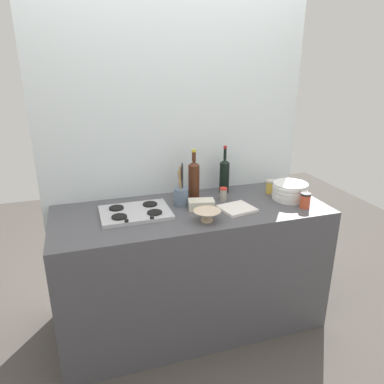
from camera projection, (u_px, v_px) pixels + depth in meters
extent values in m
plane|color=#47423D|center=(192.00, 321.00, 2.71)|extent=(6.00, 6.00, 0.00)
cube|color=#4C4C51|center=(192.00, 268.00, 2.56)|extent=(1.80, 0.70, 0.90)
cube|color=silver|center=(176.00, 147.00, 2.63)|extent=(1.90, 0.06, 2.47)
cube|color=#B2B2B7|center=(135.00, 213.00, 2.32)|extent=(0.44, 0.32, 0.02)
cylinder|color=black|center=(119.00, 217.00, 2.22)|extent=(0.09, 0.09, 0.01)
cylinder|color=black|center=(155.00, 212.00, 2.28)|extent=(0.09, 0.09, 0.01)
cylinder|color=black|center=(116.00, 208.00, 2.35)|extent=(0.09, 0.09, 0.01)
cylinder|color=black|center=(150.00, 204.00, 2.41)|extent=(0.09, 0.09, 0.01)
cylinder|color=black|center=(126.00, 221.00, 2.16)|extent=(0.02, 0.02, 0.02)
cylinder|color=black|center=(152.00, 217.00, 2.20)|extent=(0.02, 0.02, 0.02)
cylinder|color=white|center=(289.00, 198.00, 2.58)|extent=(0.24, 0.24, 0.01)
cylinder|color=white|center=(289.00, 196.00, 2.57)|extent=(0.24, 0.24, 0.01)
cylinder|color=white|center=(289.00, 194.00, 2.56)|extent=(0.24, 0.24, 0.01)
cylinder|color=white|center=(290.00, 192.00, 2.56)|extent=(0.24, 0.24, 0.01)
cylinder|color=white|center=(290.00, 190.00, 2.55)|extent=(0.24, 0.24, 0.01)
cylinder|color=white|center=(290.00, 188.00, 2.55)|extent=(0.24, 0.24, 0.01)
cylinder|color=white|center=(290.00, 186.00, 2.54)|extent=(0.24, 0.24, 0.01)
cylinder|color=white|center=(291.00, 184.00, 2.54)|extent=(0.24, 0.24, 0.01)
cylinder|color=black|center=(224.00, 178.00, 2.67)|extent=(0.07, 0.07, 0.23)
cone|color=black|center=(225.00, 161.00, 2.63)|extent=(0.07, 0.07, 0.03)
cylinder|color=black|center=(225.00, 154.00, 2.61)|extent=(0.02, 0.02, 0.08)
cylinder|color=#B21E1E|center=(225.00, 147.00, 2.59)|extent=(0.03, 0.03, 0.02)
cylinder|color=#472314|center=(194.00, 183.00, 2.53)|extent=(0.08, 0.08, 0.25)
cone|color=#472314|center=(194.00, 163.00, 2.48)|extent=(0.08, 0.08, 0.03)
cylinder|color=#472314|center=(194.00, 157.00, 2.46)|extent=(0.03, 0.03, 0.07)
cylinder|color=gold|center=(194.00, 151.00, 2.45)|extent=(0.03, 0.03, 0.02)
cylinder|color=beige|center=(207.00, 220.00, 2.23)|extent=(0.08, 0.08, 0.01)
cone|color=beige|center=(207.00, 215.00, 2.22)|extent=(0.17, 0.17, 0.06)
cube|color=silver|center=(201.00, 204.00, 2.40)|extent=(0.19, 0.13, 0.06)
cylinder|color=slate|center=(181.00, 197.00, 2.46)|extent=(0.10, 0.10, 0.12)
cylinder|color=#997247|center=(180.00, 185.00, 2.41)|extent=(0.03, 0.02, 0.20)
cylinder|color=#262626|center=(181.00, 180.00, 2.44)|extent=(0.02, 0.05, 0.25)
cylinder|color=#262626|center=(183.00, 182.00, 2.44)|extent=(0.02, 0.04, 0.22)
cylinder|color=#997247|center=(180.00, 182.00, 2.44)|extent=(0.02, 0.03, 0.22)
cylinder|color=gold|center=(271.00, 187.00, 2.68)|extent=(0.07, 0.07, 0.08)
cylinder|color=beige|center=(271.00, 181.00, 2.67)|extent=(0.08, 0.08, 0.01)
cylinder|color=#C64C2D|center=(305.00, 201.00, 2.41)|extent=(0.07, 0.07, 0.09)
cylinder|color=black|center=(306.00, 194.00, 2.39)|extent=(0.07, 0.07, 0.01)
cylinder|color=#9E998C|center=(223.00, 195.00, 2.53)|extent=(0.05, 0.05, 0.08)
cylinder|color=red|center=(223.00, 189.00, 2.52)|extent=(0.05, 0.05, 0.01)
cube|color=silver|center=(237.00, 209.00, 2.39)|extent=(0.24, 0.23, 0.02)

